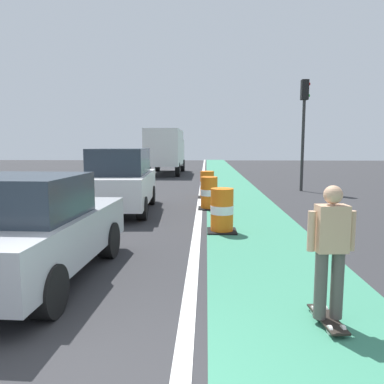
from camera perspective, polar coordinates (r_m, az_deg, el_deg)
bike_lane_strip at (r=15.02m, az=7.03°, el=-1.11°), size 2.50×80.00×0.01m
lane_divider_stripe at (r=14.97m, az=1.29°, el=-1.08°), size 0.20×80.00×0.01m
skateboarder_on_lane at (r=4.77m, az=20.30°, el=-8.37°), size 0.57×0.82×1.69m
parked_sedan_nearest at (r=6.42m, az=-23.26°, el=-5.29°), size 2.04×4.17×1.70m
parked_suv_second at (r=12.32m, az=-10.72°, el=1.84°), size 2.12×4.70×2.04m
traffic_barrel_front at (r=9.32m, az=4.58°, el=-2.87°), size 0.73×0.73×1.09m
traffic_barrel_mid at (r=12.64m, az=2.62°, el=-0.21°), size 0.73×0.73×1.09m
traffic_barrel_back at (r=15.35m, az=2.31°, el=1.10°), size 0.73×0.73×1.09m
delivery_truck_down_block at (r=27.94m, az=-3.95°, el=6.53°), size 2.39×7.61×3.23m
traffic_light_corner at (r=18.33m, az=16.65°, el=11.09°), size 0.41×0.32×5.10m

